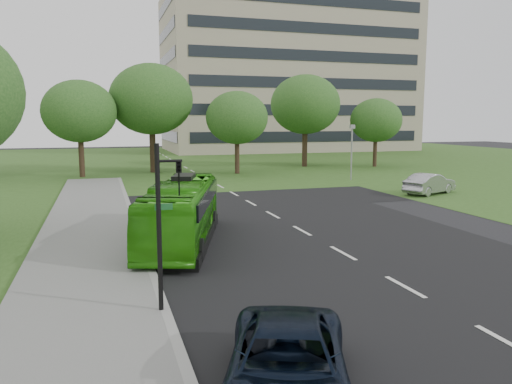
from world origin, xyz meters
TOP-DOWN VIEW (x-y plane):
  - ground at (0.00, 0.00)m, footprint 160.00×160.00m
  - street_surfaces at (-0.38, 22.75)m, footprint 120.00×120.00m
  - office_building at (21.96, 61.96)m, footprint 40.10×20.10m
  - tree_park_a at (-10.13, 27.79)m, footprint 6.33×6.33m
  - tree_park_b at (-3.77, 29.96)m, footprint 7.80×7.80m
  - tree_park_c at (3.64, 26.56)m, footprint 5.75×5.75m
  - tree_park_d at (12.48, 31.39)m, footprint 7.38×7.38m
  - tree_park_e at (19.64, 29.01)m, footprint 5.46×5.46m
  - bus at (-5.50, 1.44)m, footprint 4.71×9.26m
  - sedan at (12.59, 10.00)m, footprint 4.52×3.04m
  - suv at (-5.53, -10.64)m, footprint 3.75×5.17m
  - traffic_light at (-7.06, -6.00)m, footprint 0.70×0.19m
  - camera_pole at (11.34, 18.73)m, footprint 0.48×0.45m

SIDE VIEW (x-z plane):
  - ground at x=0.00m, z-range 0.00..0.00m
  - street_surfaces at x=-0.38m, z-range -0.05..0.10m
  - suv at x=-5.53m, z-range 0.00..1.31m
  - sedan at x=12.59m, z-range 0.00..1.41m
  - bus at x=-5.50m, z-range 0.00..2.52m
  - traffic_light at x=-7.06m, z-range 0.38..4.77m
  - camera_pole at x=11.34m, z-range 0.67..5.26m
  - tree_park_e at x=19.64m, z-range 1.31..8.58m
  - tree_park_c at x=3.64m, z-range 1.36..8.99m
  - tree_park_a at x=-10.13m, z-range 1.50..9.91m
  - tree_park_d at x=12.48m, z-range 1.73..11.49m
  - tree_park_b at x=-3.77m, z-range 1.78..12.02m
  - office_building at x=21.96m, z-range 0.00..25.00m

